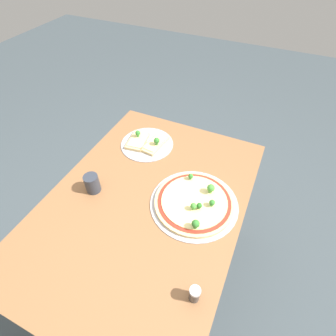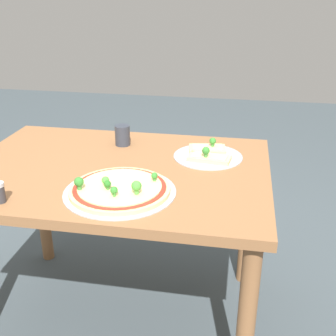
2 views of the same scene
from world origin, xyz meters
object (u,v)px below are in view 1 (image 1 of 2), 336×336
(pizza_tray_whole, at_px, (194,202))
(condiment_shaker, at_px, (195,294))
(dining_table, at_px, (146,214))
(pizza_tray_slice, at_px, (147,143))
(drinking_cup, at_px, (92,183))

(pizza_tray_whole, height_order, condiment_shaker, pizza_tray_whole)
(dining_table, relative_size, condiment_shaker, 17.01)
(pizza_tray_slice, relative_size, drinking_cup, 3.19)
(dining_table, height_order, pizza_tray_whole, pizza_tray_whole)
(pizza_tray_slice, bearing_deg, dining_table, 26.44)
(dining_table, bearing_deg, drinking_cup, -81.00)
(pizza_tray_whole, xyz_separation_m, condiment_shaker, (0.36, 0.13, 0.02))
(pizza_tray_slice, bearing_deg, condiment_shaker, 38.95)
(pizza_tray_whole, xyz_separation_m, pizza_tray_slice, (-0.27, -0.37, -0.00))
(pizza_tray_whole, height_order, drinking_cup, drinking_cup)
(condiment_shaker, bearing_deg, pizza_tray_whole, -159.74)
(dining_table, height_order, drinking_cup, drinking_cup)
(pizza_tray_whole, distance_m, drinking_cup, 0.46)
(dining_table, relative_size, pizza_tray_slice, 4.18)
(pizza_tray_slice, distance_m, condiment_shaker, 0.81)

